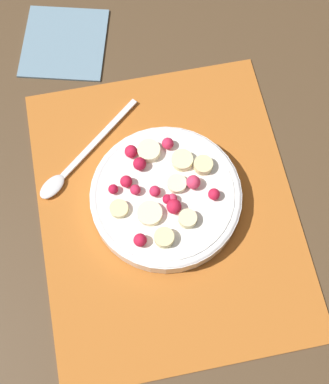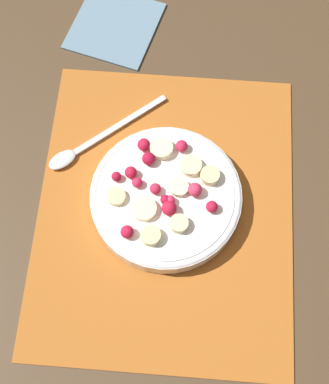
# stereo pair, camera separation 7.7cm
# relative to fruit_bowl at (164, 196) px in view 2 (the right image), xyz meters

# --- Properties ---
(ground_plane) EXTENTS (3.00, 3.00, 0.00)m
(ground_plane) POSITION_rel_fruit_bowl_xyz_m (-0.01, -0.00, -0.03)
(ground_plane) COLOR #4C3823
(placemat) EXTENTS (0.47, 0.38, 0.01)m
(placemat) POSITION_rel_fruit_bowl_xyz_m (-0.01, -0.00, -0.02)
(placemat) COLOR #B26023
(placemat) RESTS_ON ground_plane
(fruit_bowl) EXTENTS (0.22, 0.22, 0.05)m
(fruit_bowl) POSITION_rel_fruit_bowl_xyz_m (0.00, 0.00, 0.00)
(fruit_bowl) COLOR white
(fruit_bowl) RESTS_ON placemat
(spoon) EXTENTS (0.15, 0.18, 0.01)m
(spoon) POSITION_rel_fruit_bowl_xyz_m (0.08, 0.13, -0.02)
(spoon) COLOR silver
(spoon) RESTS_ON placemat
(napkin) EXTENTS (0.18, 0.17, 0.01)m
(napkin) POSITION_rel_fruit_bowl_xyz_m (0.32, 0.11, -0.02)
(napkin) COLOR slate
(napkin) RESTS_ON ground_plane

